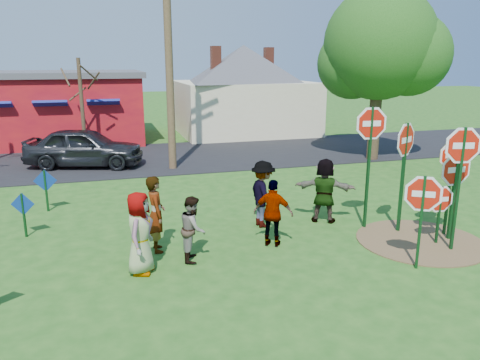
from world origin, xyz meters
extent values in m
plane|color=#205317|center=(0.00, 0.00, 0.00)|extent=(120.00, 120.00, 0.00)
cube|color=black|center=(0.00, 11.50, 0.02)|extent=(120.00, 7.50, 0.04)
cylinder|color=brown|center=(4.50, -1.00, 0.01)|extent=(3.20, 3.20, 0.03)
cube|color=maroon|center=(-5.50, 18.00, 1.80)|extent=(9.00, 7.00, 3.60)
cube|color=#4C4C51|center=(-5.50, 18.00, 3.75)|extent=(9.40, 7.40, 0.30)
cube|color=navy|center=(-5.50, 14.40, 2.40)|extent=(1.60, 0.78, 0.45)
cube|color=navy|center=(-3.00, 14.40, 2.40)|extent=(1.60, 0.78, 0.45)
cube|color=beige|center=(5.50, 18.00, 1.60)|extent=(8.00, 7.00, 3.20)
pyramid|color=#4C4C51|center=(5.50, 18.00, 5.40)|extent=(9.40, 9.40, 2.20)
cube|color=brown|center=(3.50, 17.00, 4.60)|extent=(0.55, 0.55, 1.40)
cube|color=brown|center=(7.50, 19.00, 4.60)|extent=(0.55, 0.55, 1.40)
cube|color=#103D19|center=(3.40, -2.32, 1.06)|extent=(0.09, 0.09, 2.12)
cylinder|color=white|center=(3.40, -2.32, 1.73)|extent=(0.93, 0.58, 1.08)
cylinder|color=#B21809|center=(3.40, -2.32, 1.73)|extent=(0.81, 0.50, 0.93)
cube|color=white|center=(3.40, -2.32, 1.73)|extent=(0.41, 0.25, 0.13)
cube|color=#103D19|center=(3.66, 0.30, 1.67)|extent=(0.07, 0.08, 3.33)
cylinder|color=white|center=(3.66, 0.30, 2.90)|extent=(1.18, 0.09, 1.18)
cylinder|color=#B21809|center=(3.66, 0.30, 2.90)|extent=(1.02, 0.08, 1.02)
cube|color=white|center=(3.66, 0.30, 2.90)|extent=(0.52, 0.04, 0.15)
cylinder|color=gold|center=(3.66, 0.30, 2.90)|extent=(1.18, 0.09, 1.18)
cube|color=#103D19|center=(4.87, -1.68, 1.51)|extent=(0.08, 0.09, 3.02)
cylinder|color=white|center=(4.87, -1.68, 2.60)|extent=(1.15, 0.28, 1.17)
cylinder|color=#B21809|center=(4.87, -1.68, 2.60)|extent=(0.99, 0.24, 1.01)
cube|color=white|center=(4.87, -1.68, 2.60)|extent=(0.51, 0.12, 0.15)
cube|color=#103D19|center=(5.41, -0.77, 1.27)|extent=(0.06, 0.07, 2.53)
cylinder|color=white|center=(5.41, -0.77, 2.16)|extent=(1.02, 0.08, 1.02)
cylinder|color=#B21809|center=(5.41, -0.77, 2.16)|extent=(0.88, 0.07, 0.88)
cube|color=white|center=(5.41, -0.77, 2.16)|extent=(0.45, 0.03, 0.13)
cylinder|color=gold|center=(5.41, -0.77, 2.16)|extent=(1.02, 0.07, 1.02)
cube|color=#103D19|center=(4.78, -1.24, 0.76)|extent=(0.05, 0.07, 1.51)
cylinder|color=white|center=(4.78, -1.24, 1.18)|extent=(0.92, 0.10, 0.92)
cylinder|color=#B21809|center=(4.78, -1.24, 1.18)|extent=(0.79, 0.09, 0.80)
cube|color=white|center=(4.78, -1.24, 1.18)|extent=(0.41, 0.04, 0.11)
cube|color=#103D19|center=(5.28, -1.08, 1.14)|extent=(0.06, 0.08, 2.29)
cylinder|color=white|center=(5.28, -1.08, 1.86)|extent=(1.16, 0.02, 1.16)
cylinder|color=#B21809|center=(5.28, -1.08, 1.86)|extent=(1.00, 0.02, 1.00)
cube|color=white|center=(5.28, -1.08, 1.86)|extent=(0.51, 0.01, 0.14)
cylinder|color=gold|center=(5.28, -1.08, 1.86)|extent=(1.16, 0.01, 1.16)
cube|color=#103D19|center=(4.38, -0.21, 1.48)|extent=(0.09, 0.10, 2.95)
cylinder|color=white|center=(4.38, -0.21, 2.52)|extent=(1.06, 0.59, 1.20)
cylinder|color=#B21809|center=(4.38, -0.21, 2.52)|extent=(0.92, 0.51, 1.03)
cube|color=white|center=(4.38, -0.21, 2.52)|extent=(0.47, 0.26, 0.15)
cube|color=#103D19|center=(-5.24, 2.21, 0.59)|extent=(0.06, 0.07, 1.19)
cube|color=navy|center=(-5.24, 2.21, 0.90)|extent=(0.59, 0.17, 0.61)
cube|color=#103D19|center=(-4.91, 4.36, 0.65)|extent=(0.06, 0.07, 1.29)
cube|color=navy|center=(-4.91, 4.36, 0.97)|extent=(0.69, 0.12, 0.69)
imported|color=#435A8F|center=(-2.51, -0.80, 0.92)|extent=(0.88, 1.05, 1.83)
imported|color=#226A69|center=(-2.04, 0.32, 0.94)|extent=(0.47, 0.70, 1.87)
imported|color=brown|center=(-1.28, -0.44, 0.76)|extent=(0.74, 0.86, 1.52)
imported|color=#38373C|center=(1.00, 1.24, 0.93)|extent=(0.79, 1.26, 1.86)
imported|color=#51315D|center=(0.78, -0.18, 0.85)|extent=(1.06, 0.89, 1.70)
imported|color=#174B2C|center=(2.80, 1.11, 0.93)|extent=(1.77, 1.34, 1.86)
imported|color=#2A2A2F|center=(-3.94, 10.42, 0.88)|extent=(5.26, 3.24, 1.67)
cylinder|color=#4C3823|center=(-0.36, 9.02, 5.13)|extent=(0.32, 0.32, 10.26)
cylinder|color=#382819|center=(8.85, 8.33, 2.09)|extent=(0.53, 0.53, 4.17)
sphere|color=#174412|center=(8.85, 8.33, 5.21)|extent=(4.93, 4.93, 4.93)
sphere|color=#174412|center=(9.99, 7.76, 4.74)|extent=(3.60, 3.60, 3.60)
sphere|color=#174412|center=(8.00, 9.08, 4.36)|extent=(3.22, 3.22, 3.22)
cylinder|color=#382819|center=(-3.99, 12.91, 2.31)|extent=(0.18, 0.18, 4.62)
camera|label=1|loc=(-3.11, -10.45, 4.52)|focal=35.00mm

